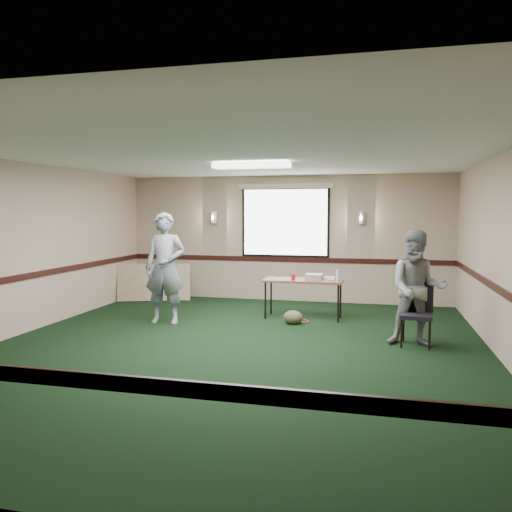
% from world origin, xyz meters
% --- Properties ---
extents(ground, '(8.00, 8.00, 0.00)m').
position_xyz_m(ground, '(0.00, 0.00, 0.00)').
color(ground, black).
rests_on(ground, ground).
extents(room_shell, '(8.00, 8.02, 8.00)m').
position_xyz_m(room_shell, '(0.00, 2.12, 1.58)').
color(room_shell, tan).
rests_on(room_shell, ground).
extents(folding_table, '(1.42, 0.59, 0.71)m').
position_xyz_m(folding_table, '(0.65, 2.26, 0.65)').
color(folding_table, '#5A2819').
rests_on(folding_table, ground).
extents(projector, '(0.32, 0.27, 0.10)m').
position_xyz_m(projector, '(0.84, 2.33, 0.75)').
color(projector, gray).
rests_on(projector, folding_table).
extents(game_console, '(0.21, 0.17, 0.05)m').
position_xyz_m(game_console, '(1.11, 2.42, 0.73)').
color(game_console, silver).
rests_on(game_console, folding_table).
extents(red_cup, '(0.07, 0.07, 0.11)m').
position_xyz_m(red_cup, '(0.48, 2.15, 0.76)').
color(red_cup, red).
rests_on(red_cup, folding_table).
extents(water_bottle, '(0.06, 0.06, 0.21)m').
position_xyz_m(water_bottle, '(1.27, 2.13, 0.81)').
color(water_bottle, '#8CC5E6').
rests_on(water_bottle, folding_table).
extents(duffel_bag, '(0.38, 0.32, 0.24)m').
position_xyz_m(duffel_bag, '(0.55, 1.75, 0.12)').
color(duffel_bag, brown).
rests_on(duffel_bag, ground).
extents(cable_coil, '(0.40, 0.40, 0.02)m').
position_xyz_m(cable_coil, '(0.62, 1.97, 0.01)').
color(cable_coil, red).
rests_on(cable_coil, ground).
extents(folded_table, '(1.54, 0.74, 0.79)m').
position_xyz_m(folded_table, '(-2.75, 3.29, 0.40)').
color(folded_table, '#98785E').
rests_on(folded_table, ground).
extents(conference_chair, '(0.49, 0.51, 0.91)m').
position_xyz_m(conference_chair, '(2.50, 0.85, 0.53)').
color(conference_chair, black).
rests_on(conference_chair, ground).
extents(person_left, '(0.75, 0.53, 1.92)m').
position_xyz_m(person_left, '(-1.62, 1.34, 0.96)').
color(person_left, '#3C4F84').
rests_on(person_left, ground).
extents(person_right, '(0.83, 0.66, 1.66)m').
position_xyz_m(person_right, '(2.49, 0.78, 0.83)').
color(person_right, '#7180B0').
rests_on(person_right, ground).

